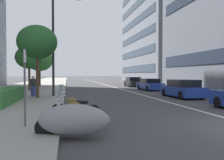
% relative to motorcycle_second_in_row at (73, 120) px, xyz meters
% --- Properties ---
extents(sidewalk_right_plaza, '(160.00, 8.80, 0.15)m').
position_rel_motorcycle_second_in_row_xyz_m(sidewalk_right_plaza, '(30.18, 4.77, -0.46)').
color(sidewalk_right_plaza, gray).
rests_on(sidewalk_right_plaza, ground).
extents(lane_centre_stripe, '(110.00, 0.16, 0.01)m').
position_rel_motorcycle_second_in_row_xyz_m(lane_centre_stripe, '(35.18, -6.31, -0.53)').
color(lane_centre_stripe, silver).
rests_on(lane_centre_stripe, ground).
extents(motorcycle_second_in_row, '(1.28, 2.17, 0.99)m').
position_rel_motorcycle_second_in_row_xyz_m(motorcycle_second_in_row, '(0.00, 0.00, 0.00)').
color(motorcycle_second_in_row, gray).
rests_on(motorcycle_second_in_row, ground).
extents(motorcycle_by_sign_pole, '(0.88, 2.01, 1.47)m').
position_rel_motorcycle_second_in_row_xyz_m(motorcycle_by_sign_pole, '(1.45, -0.19, -0.10)').
color(motorcycle_by_sign_pole, black).
rests_on(motorcycle_by_sign_pole, ground).
extents(motorcycle_nearest_camera, '(1.05, 1.96, 1.10)m').
position_rel_motorcycle_second_in_row_xyz_m(motorcycle_nearest_camera, '(2.80, -0.14, -0.12)').
color(motorcycle_nearest_camera, black).
rests_on(motorcycle_nearest_camera, ground).
extents(car_far_down_avenue, '(4.36, 1.97, 1.40)m').
position_rel_motorcycle_second_in_row_xyz_m(car_far_down_avenue, '(10.33, -8.72, 0.13)').
color(car_far_down_avenue, navy).
rests_on(car_far_down_avenue, ground).
extents(car_mid_block_traffic, '(4.39, 1.94, 1.32)m').
position_rel_motorcycle_second_in_row_xyz_m(car_mid_block_traffic, '(18.87, -9.15, 0.08)').
color(car_mid_block_traffic, navy).
rests_on(car_mid_block_traffic, ground).
extents(car_approaching_light, '(4.24, 1.87, 1.41)m').
position_rel_motorcycle_second_in_row_xyz_m(car_approaching_light, '(26.30, -9.29, 0.13)').
color(car_approaching_light, black).
rests_on(car_approaching_light, ground).
extents(parking_sign_by_curb, '(0.32, 0.06, 2.50)m').
position_rel_motorcycle_second_in_row_xyz_m(parking_sign_by_curb, '(1.28, 1.49, 1.12)').
color(parking_sign_by_curb, '#47494C').
rests_on(parking_sign_by_curb, sidewalk_right_plaza).
extents(street_lamp_with_banners, '(1.26, 2.36, 7.78)m').
position_rel_motorcycle_second_in_row_xyz_m(street_lamp_with_banners, '(12.13, 0.87, 4.30)').
color(street_lamp_with_banners, '#232326').
rests_on(street_lamp_with_banners, sidewalk_right_plaza).
extents(clipped_hedge_bed, '(5.66, 1.10, 0.84)m').
position_rel_motorcycle_second_in_row_xyz_m(clipped_hedge_bed, '(7.94, 3.71, 0.03)').
color(clipped_hedge_bed, '#337033').
rests_on(clipped_hedge_bed, sidewalk_right_plaza).
extents(street_tree_mid_sidewalk, '(2.76, 2.76, 5.10)m').
position_rel_motorcycle_second_in_row_xyz_m(street_tree_mid_sidewalk, '(10.52, 2.20, 3.52)').
color(street_tree_mid_sidewalk, '#473323').
rests_on(street_tree_mid_sidewalk, sidewalk_right_plaza).
extents(street_tree_far_plaza, '(2.80, 2.80, 4.62)m').
position_rel_motorcycle_second_in_row_xyz_m(street_tree_far_plaza, '(18.95, 4.03, 3.03)').
color(street_tree_far_plaza, '#473323').
rests_on(street_tree_far_plaza, sidewalk_right_plaza).
extents(street_tree_near_plaza_corner, '(3.70, 3.70, 5.26)m').
position_rel_motorcycle_second_in_row_xyz_m(street_tree_near_plaza_corner, '(27.98, 3.96, 3.29)').
color(street_tree_near_plaza_corner, '#473323').
rests_on(street_tree_near_plaza_corner, sidewalk_right_plaza).
extents(pedestrian_on_plaza, '(0.48, 0.43, 1.53)m').
position_rel_motorcycle_second_in_row_xyz_m(pedestrian_on_plaza, '(11.88, 2.67, 0.38)').
color(pedestrian_on_plaza, '#33478C').
rests_on(pedestrian_on_plaza, sidewalk_right_plaza).
extents(office_tower_near_left, '(27.06, 21.72, 37.18)m').
position_rel_motorcycle_second_in_row_xyz_m(office_tower_near_left, '(44.33, -25.80, 18.05)').
color(office_tower_near_left, gray).
rests_on(office_tower_near_left, ground).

